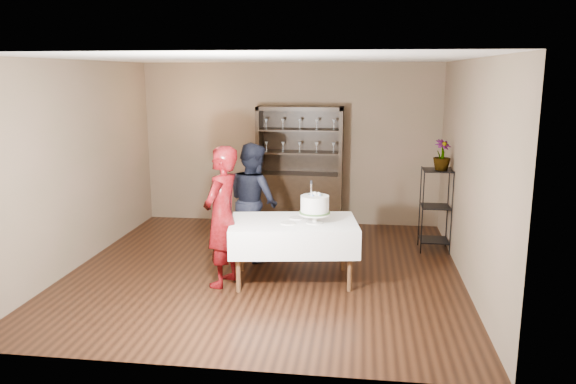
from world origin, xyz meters
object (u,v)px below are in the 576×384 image
(potted_plant, at_px, (442,155))
(woman, at_px, (222,217))
(cake, at_px, (315,206))
(cake_table, at_px, (293,235))
(china_hutch, at_px, (300,187))
(man, at_px, (253,201))
(plant_etagere, at_px, (435,206))

(potted_plant, bearing_deg, woman, -148.39)
(cake, relative_size, potted_plant, 1.22)
(cake_table, bearing_deg, china_hutch, 94.62)
(woman, xyz_separation_m, cake, (1.09, 0.18, 0.12))
(china_hutch, relative_size, man, 1.24)
(china_hutch, distance_m, woman, 2.85)
(plant_etagere, distance_m, man, 2.62)
(plant_etagere, distance_m, woman, 3.21)
(plant_etagere, xyz_separation_m, cake_table, (-1.87, -1.49, -0.07))
(woman, distance_m, potted_plant, 3.28)
(plant_etagere, bearing_deg, china_hutch, 153.17)
(woman, height_order, potted_plant, woman)
(woman, bearing_deg, man, -174.20)
(potted_plant, bearing_deg, china_hutch, 152.98)
(cake, distance_m, potted_plant, 2.28)
(china_hutch, distance_m, man, 1.77)
(china_hutch, height_order, plant_etagere, china_hutch)
(cake, bearing_deg, cake_table, 169.84)
(china_hutch, height_order, man, china_hutch)
(china_hutch, bearing_deg, cake, -79.75)
(woman, relative_size, man, 1.06)
(man, distance_m, cake, 1.29)
(man, bearing_deg, cake_table, 175.10)
(china_hutch, xyz_separation_m, plant_etagere, (2.08, -1.05, -0.01))
(china_hutch, bearing_deg, woman, -102.68)
(cake_table, height_order, cake, cake)
(plant_etagere, xyz_separation_m, cake, (-1.61, -1.54, 0.32))
(plant_etagere, xyz_separation_m, potted_plant, (0.05, -0.03, 0.75))
(plant_etagere, height_order, potted_plant, potted_plant)
(cake_table, bearing_deg, plant_etagere, 38.57)
(woman, bearing_deg, plant_etagere, 137.37)
(china_hutch, height_order, cake_table, china_hutch)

